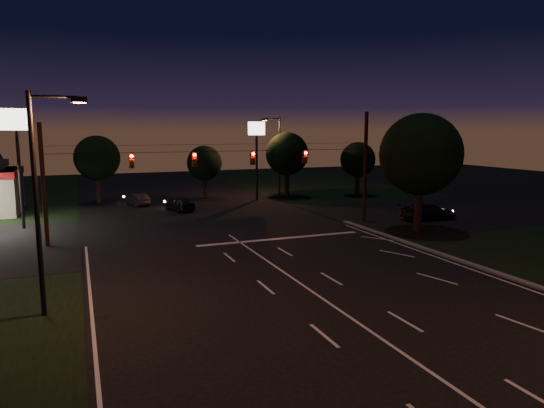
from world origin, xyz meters
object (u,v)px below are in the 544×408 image
car_cross (428,212)px  tree_right_near (419,155)px  utility_pole_right (364,221)px  car_oncoming_a (180,204)px  car_oncoming_b (137,199)px

car_cross → tree_right_near: bearing=132.2°
utility_pole_right → car_cross: bearing=-16.3°
utility_pole_right → tree_right_near: (1.53, -4.83, 5.68)m
utility_pole_right → tree_right_near: bearing=-72.5°
utility_pole_right → car_oncoming_a: bearing=140.1°
tree_right_near → car_cross: tree_right_near is taller
car_oncoming_a → tree_right_near: bearing=117.4°
car_oncoming_a → car_oncoming_b: car_oncoming_a is taller
utility_pole_right → car_oncoming_a: 17.21m
utility_pole_right → car_oncoming_b: size_ratio=2.38×
tree_right_near → car_oncoming_a: size_ratio=2.25×
car_oncoming_a → utility_pole_right: bearing=124.7°
utility_pole_right → car_oncoming_b: (-16.51, 16.00, 0.62)m
car_oncoming_b → utility_pole_right: bearing=119.0°
car_cross → car_oncoming_a: bearing=57.5°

